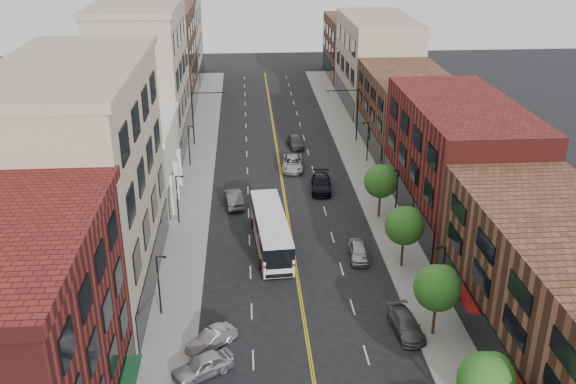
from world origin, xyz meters
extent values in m
plane|color=black|center=(0.00, 0.00, 0.00)|extent=(220.00, 220.00, 0.00)
cube|color=gray|center=(-10.00, 35.00, 0.07)|extent=(4.00, 110.00, 0.15)
cube|color=gray|center=(10.00, 35.00, 0.07)|extent=(4.00, 110.00, 0.15)
cube|color=#581917|center=(-17.00, -6.00, 7.00)|extent=(10.00, 16.00, 14.00)
cube|color=gray|center=(-17.00, 13.00, 9.00)|extent=(10.00, 22.00, 18.00)
cube|color=silver|center=(-17.00, 31.00, 4.00)|extent=(10.00, 14.00, 8.00)
cube|color=gray|center=(-17.00, 48.00, 9.00)|extent=(10.00, 20.00, 18.00)
cube|color=brown|center=(-17.00, 68.00, 7.50)|extent=(10.00, 20.00, 15.00)
cube|color=gray|center=(-17.00, 86.00, 10.00)|extent=(10.00, 16.00, 20.00)
cube|color=brown|center=(17.00, 0.00, 5.00)|extent=(10.00, 26.00, 10.00)
cube|color=#581917|center=(17.00, 24.00, 6.00)|extent=(10.00, 22.00, 12.00)
cube|color=brown|center=(17.00, 45.00, 5.00)|extent=(10.00, 20.00, 10.00)
cube|color=gray|center=(17.00, 66.00, 7.00)|extent=(10.00, 22.00, 14.00)
cube|color=brown|center=(17.00, 86.00, 5.50)|extent=(10.00, 18.00, 11.00)
sphere|color=#1F5618|center=(9.30, -6.00, 4.04)|extent=(3.40, 3.40, 3.40)
sphere|color=#1F5618|center=(9.80, -5.60, 4.55)|extent=(2.04, 2.04, 2.04)
cylinder|color=black|center=(9.30, 4.00, 1.40)|extent=(0.22, 0.22, 2.50)
sphere|color=#1F5618|center=(9.30, 4.00, 4.04)|extent=(3.40, 3.40, 3.40)
sphere|color=#1F5618|center=(9.80, 4.40, 4.55)|extent=(2.04, 2.04, 2.04)
cylinder|color=black|center=(9.30, 14.00, 1.40)|extent=(0.22, 0.22, 2.50)
sphere|color=#1F5618|center=(9.30, 14.00, 4.04)|extent=(3.40, 3.40, 3.40)
sphere|color=#1F5618|center=(9.80, 14.40, 4.55)|extent=(2.04, 2.04, 2.04)
cylinder|color=black|center=(9.30, 24.00, 1.40)|extent=(0.22, 0.22, 2.50)
sphere|color=#1F5618|center=(9.30, 24.00, 4.04)|extent=(3.40, 3.40, 3.40)
sphere|color=#1F5618|center=(9.80, 24.40, 4.55)|extent=(2.04, 2.04, 2.04)
cylinder|color=black|center=(-11.00, 8.00, 2.65)|extent=(0.14, 0.14, 5.00)
cylinder|color=black|center=(-10.65, 8.00, 5.15)|extent=(0.70, 0.10, 0.10)
cube|color=black|center=(-10.40, 8.00, 5.10)|extent=(0.28, 0.14, 0.14)
cube|color=#19592D|center=(-11.00, 8.00, 3.55)|extent=(0.04, 0.55, 0.35)
cylinder|color=black|center=(-11.00, 24.00, 2.65)|extent=(0.14, 0.14, 5.00)
cylinder|color=black|center=(-10.65, 24.00, 5.15)|extent=(0.70, 0.10, 0.10)
cube|color=black|center=(-10.40, 24.00, 5.10)|extent=(0.28, 0.14, 0.14)
cube|color=#19592D|center=(-11.00, 24.00, 3.55)|extent=(0.04, 0.55, 0.35)
cylinder|color=black|center=(-11.00, 40.00, 2.65)|extent=(0.14, 0.14, 5.00)
cylinder|color=black|center=(-10.65, 40.00, 5.15)|extent=(0.70, 0.10, 0.10)
cube|color=black|center=(-10.40, 40.00, 5.10)|extent=(0.28, 0.14, 0.14)
cube|color=#19592D|center=(-11.00, 40.00, 3.55)|extent=(0.04, 0.55, 0.35)
cylinder|color=black|center=(11.00, 8.00, 2.65)|extent=(0.14, 0.14, 5.00)
cylinder|color=black|center=(10.65, 8.00, 5.15)|extent=(0.70, 0.10, 0.10)
cube|color=black|center=(10.40, 8.00, 5.10)|extent=(0.28, 0.14, 0.14)
cube|color=#19592D|center=(11.00, 8.00, 3.55)|extent=(0.04, 0.55, 0.35)
cylinder|color=black|center=(11.00, 24.00, 2.65)|extent=(0.14, 0.14, 5.00)
cylinder|color=black|center=(10.65, 24.00, 5.15)|extent=(0.70, 0.10, 0.10)
cube|color=black|center=(10.40, 24.00, 5.10)|extent=(0.28, 0.14, 0.14)
cube|color=#19592D|center=(11.00, 24.00, 3.55)|extent=(0.04, 0.55, 0.35)
cylinder|color=black|center=(11.00, 40.00, 2.65)|extent=(0.14, 0.14, 5.00)
cylinder|color=black|center=(10.65, 40.00, 5.15)|extent=(0.70, 0.10, 0.10)
cube|color=black|center=(10.40, 40.00, 5.10)|extent=(0.28, 0.14, 0.14)
cube|color=#19592D|center=(11.00, 40.00, 3.55)|extent=(0.04, 0.55, 0.35)
cylinder|color=black|center=(-11.00, 48.00, 3.75)|extent=(0.18, 0.18, 7.20)
cylinder|color=black|center=(-8.80, 48.00, 7.15)|extent=(4.40, 0.12, 0.12)
imported|color=black|center=(-7.00, 48.00, 6.75)|extent=(0.15, 0.18, 0.90)
cylinder|color=black|center=(11.00, 48.00, 3.75)|extent=(0.18, 0.18, 7.20)
cylinder|color=black|center=(8.80, 48.00, 7.15)|extent=(4.40, 0.12, 0.12)
imported|color=black|center=(7.00, 48.00, 6.75)|extent=(0.15, 0.18, 0.90)
cube|color=silver|center=(-2.00, 18.60, 1.69)|extent=(3.51, 12.45, 2.97)
cube|color=black|center=(-2.00, 18.60, 2.41)|extent=(3.56, 12.49, 1.08)
cube|color=#A70B1C|center=(-2.00, 18.60, 1.38)|extent=(3.56, 12.49, 0.23)
cube|color=black|center=(-1.57, 12.45, 1.95)|extent=(2.25, 0.22, 1.64)
cylinder|color=black|center=(-3.06, 14.42, 0.49)|extent=(0.35, 1.00, 0.98)
cylinder|color=black|center=(-0.37, 14.61, 0.49)|extent=(0.35, 1.00, 0.98)
cylinder|color=black|center=(-3.63, 22.59, 0.49)|extent=(0.35, 1.00, 0.98)
cylinder|color=black|center=(-0.94, 22.78, 0.49)|extent=(0.35, 1.00, 0.98)
imported|color=#B1B4BA|center=(-7.40, 0.70, 0.73)|extent=(4.59, 3.68, 1.47)
imported|color=#B9BCC2|center=(-6.93, 3.72, 0.64)|extent=(3.81, 3.59, 1.28)
imported|color=#535358|center=(7.40, 4.46, 0.67)|extent=(2.31, 4.77, 1.34)
imported|color=#9DA0A4|center=(5.80, 15.80, 0.70)|extent=(1.99, 4.25, 1.41)
imported|color=#46454A|center=(-5.50, 28.12, 0.80)|extent=(2.24, 4.99, 1.59)
imported|color=black|center=(4.23, 31.51, 0.79)|extent=(2.72, 5.62, 1.58)
imported|color=#A4A5AC|center=(1.50, 38.25, 0.76)|extent=(3.01, 5.69, 1.52)
imported|color=#414145|center=(2.51, 46.25, 0.77)|extent=(2.26, 4.67, 1.54)
camera|label=1|loc=(-4.10, -34.45, 28.62)|focal=40.00mm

